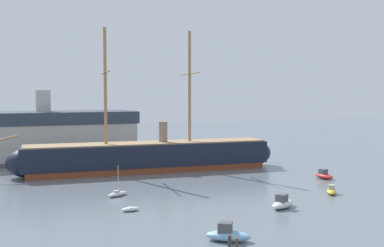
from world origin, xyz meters
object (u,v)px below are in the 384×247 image
at_px(motorboat_near_centre, 283,203).
at_px(mooring_piling_left_pair, 237,245).
at_px(motorboat_mid_right, 332,191).
at_px(mooring_piling_right_pair, 230,245).
at_px(motorboat_alongside_stern, 324,175).
at_px(sailboat_distant_centre, 173,162).
at_px(motorboat_foreground_left, 228,234).
at_px(tall_ship, 149,156).
at_px(sailboat_far_left, 40,176).
at_px(dockside_warehouse_left, 16,137).
at_px(sailboat_alongside_bow, 117,194).
at_px(dinghy_mid_left, 130,209).

relative_size(motorboat_near_centre, mooring_piling_left_pair, 3.99).
height_order(motorboat_mid_right, mooring_piling_right_pair, mooring_piling_right_pair).
relative_size(motorboat_near_centre, motorboat_mid_right, 1.43).
xyz_separation_m(motorboat_alongside_stern, sailboat_distant_centre, (-18.55, 27.81, -0.16)).
bearing_deg(motorboat_mid_right, motorboat_near_centre, -160.03).
bearing_deg(motorboat_alongside_stern, motorboat_foreground_left, -143.19).
distance_m(tall_ship, sailboat_far_left, 20.94).
bearing_deg(dockside_warehouse_left, motorboat_foreground_left, -76.09).
relative_size(tall_ship, sailboat_alongside_bow, 12.49).
xyz_separation_m(motorboat_near_centre, dockside_warehouse_left, (-30.55, 59.92, 4.96)).
distance_m(tall_ship, motorboat_mid_right, 36.78).
height_order(sailboat_far_left, sailboat_distant_centre, sailboat_distant_centre).
xyz_separation_m(sailboat_alongside_bow, mooring_piling_right_pair, (3.54, -28.92, 0.50)).
xyz_separation_m(tall_ship, dinghy_mid_left, (-12.21, -29.11, -2.73)).
height_order(motorboat_mid_right, sailboat_alongside_bow, sailboat_alongside_bow).
height_order(motorboat_foreground_left, sailboat_far_left, sailboat_far_left).
height_order(motorboat_alongside_stern, sailboat_distant_centre, sailboat_distant_centre).
xyz_separation_m(motorboat_near_centre, sailboat_alongside_bow, (-18.58, 15.99, -0.29)).
distance_m(motorboat_near_centre, mooring_piling_left_pair, 18.78).
height_order(motorboat_near_centre, sailboat_far_left, sailboat_far_left).
bearing_deg(motorboat_alongside_stern, dinghy_mid_left, -167.57).
xyz_separation_m(tall_ship, motorboat_alongside_stern, (26.53, -20.57, -2.40)).
bearing_deg(dockside_warehouse_left, motorboat_near_centre, -62.98).
relative_size(tall_ship, motorboat_alongside_stern, 13.71).
distance_m(motorboat_near_centre, sailboat_distant_centre, 42.97).
bearing_deg(mooring_piling_right_pair, tall_ship, 80.68).
distance_m(motorboat_near_centre, dinghy_mid_left, 20.37).
bearing_deg(sailboat_alongside_bow, motorboat_foreground_left, -78.43).
relative_size(motorboat_foreground_left, motorboat_alongside_stern, 1.17).
distance_m(motorboat_foreground_left, motorboat_near_centre, 16.37).
height_order(sailboat_alongside_bow, mooring_piling_left_pair, sailboat_alongside_bow).
xyz_separation_m(motorboat_near_centre, sailboat_far_left, (-27.83, 36.06, -0.29)).
xyz_separation_m(motorboat_foreground_left, dinghy_mid_left, (-5.89, 16.04, -0.42)).
distance_m(motorboat_mid_right, sailboat_distant_centre, 40.16).
relative_size(motorboat_near_centre, sailboat_distant_centre, 0.92).
distance_m(sailboat_far_left, mooring_piling_left_pair, 50.49).
distance_m(motorboat_near_centre, sailboat_alongside_bow, 24.51).
relative_size(motorboat_mid_right, sailboat_far_left, 0.75).
distance_m(tall_ship, dinghy_mid_left, 31.68).
bearing_deg(dockside_warehouse_left, sailboat_far_left, -83.48).
xyz_separation_m(motorboat_foreground_left, mooring_piling_right_pair, (-1.66, -3.50, 0.20)).
xyz_separation_m(tall_ship, sailboat_alongside_bow, (-11.52, -19.73, -2.62)).
relative_size(motorboat_foreground_left, sailboat_alongside_bow, 1.07).
distance_m(sailboat_alongside_bow, mooring_piling_left_pair, 28.85).
height_order(tall_ship, dinghy_mid_left, tall_ship).
distance_m(sailboat_alongside_bow, mooring_piling_right_pair, 29.14).
distance_m(motorboat_near_centre, sailboat_far_left, 45.55).
bearing_deg(sailboat_alongside_bow, dinghy_mid_left, -94.18).
xyz_separation_m(motorboat_near_centre, sailboat_distant_centre, (0.93, 42.96, -0.23)).
relative_size(dinghy_mid_left, mooring_piling_left_pair, 1.90).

